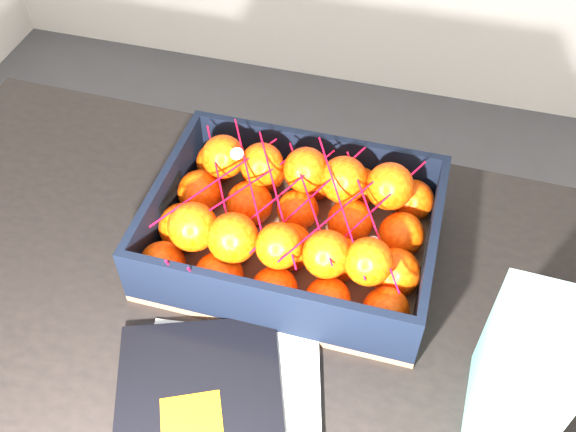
% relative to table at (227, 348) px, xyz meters
% --- Properties ---
extents(room_shell, '(3.54, 3.54, 2.50)m').
position_rel_table_xyz_m(room_shell, '(0.30, -0.17, 0.60)').
color(room_shell, silver).
rests_on(room_shell, ground).
extents(table, '(1.21, 0.82, 0.75)m').
position_rel_table_xyz_m(table, '(0.00, 0.00, 0.00)').
color(table, black).
rests_on(table, ground).
extents(magazine_stack, '(0.33, 0.34, 0.02)m').
position_rel_table_xyz_m(magazine_stack, '(0.05, -0.16, 0.11)').
color(magazine_stack, silver).
rests_on(magazine_stack, table).
extents(produce_crate, '(0.41, 0.31, 0.11)m').
position_rel_table_xyz_m(produce_crate, '(0.07, 0.14, 0.13)').
color(produce_crate, '#8A613F').
rests_on(produce_crate, table).
extents(clementine_heap, '(0.39, 0.29, 0.13)m').
position_rel_table_xyz_m(clementine_heap, '(0.06, 0.14, 0.16)').
color(clementine_heap, '#FF3F05').
rests_on(clementine_heap, produce_crate).
extents(mesh_net, '(0.34, 0.28, 0.11)m').
position_rel_table_xyz_m(mesh_net, '(0.06, 0.13, 0.21)').
color(mesh_net, red).
rests_on(mesh_net, clementine_heap).
extents(retail_carton, '(0.09, 0.14, 0.20)m').
position_rel_table_xyz_m(retail_carton, '(0.39, -0.04, 0.20)').
color(retail_carton, white).
rests_on(retail_carton, table).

